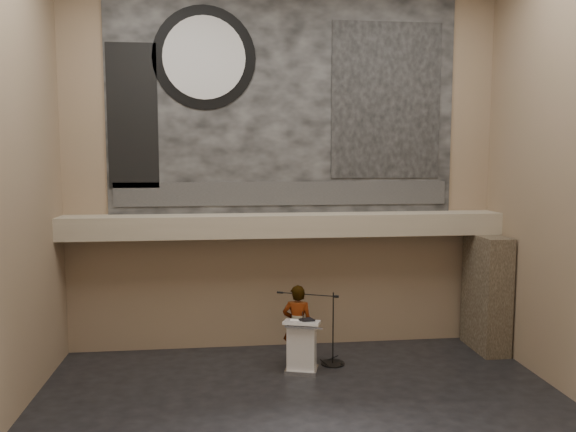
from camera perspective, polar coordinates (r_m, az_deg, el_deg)
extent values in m
plane|color=black|center=(10.18, 2.21, -20.23)|extent=(10.00, 10.00, 0.00)
cube|color=#887256|center=(13.09, -0.40, 4.95)|extent=(10.00, 0.02, 8.50)
cube|color=#887256|center=(5.22, 9.15, 3.08)|extent=(10.00, 0.02, 8.50)
cube|color=gray|center=(12.79, -0.21, -0.92)|extent=(10.00, 0.80, 0.50)
cylinder|color=#B2893D|center=(12.70, -7.38, -2.30)|extent=(0.04, 0.04, 0.06)
cylinder|color=#B2893D|center=(13.13, 8.09, -2.04)|extent=(0.04, 0.04, 0.06)
cube|color=black|center=(13.12, -0.39, 11.29)|extent=(8.00, 0.05, 5.00)
cube|color=#2F2F2F|center=(13.05, -0.37, 2.30)|extent=(7.76, 0.02, 0.55)
cylinder|color=black|center=(13.13, -8.51, 15.62)|extent=(2.30, 0.02, 2.30)
cylinder|color=silver|center=(13.11, -8.51, 15.63)|extent=(1.84, 0.02, 1.84)
cube|color=black|center=(13.56, 9.97, 11.45)|extent=(2.60, 0.02, 3.60)
cube|color=black|center=(13.13, -15.52, 9.75)|extent=(1.10, 0.02, 3.20)
cube|color=#3D3225|center=(13.96, 19.52, -7.36)|extent=(0.60, 1.40, 2.70)
cube|color=silver|center=(12.24, 1.40, -15.34)|extent=(0.77, 0.67, 0.08)
cube|color=white|center=(12.06, 1.40, -13.05)|extent=(0.67, 0.55, 0.96)
cube|color=white|center=(11.88, 1.42, -10.75)|extent=(0.86, 0.71, 0.13)
cube|color=black|center=(11.88, 1.93, -10.52)|extent=(0.34, 0.30, 0.04)
cube|color=white|center=(11.85, 0.66, -10.64)|extent=(0.25, 0.30, 0.00)
imported|color=beige|center=(12.32, 0.97, -11.04)|extent=(0.73, 0.57, 1.77)
cylinder|color=black|center=(12.70, 4.57, -14.69)|extent=(0.52, 0.52, 0.02)
cylinder|color=black|center=(12.44, 4.60, -11.31)|extent=(0.03, 0.03, 1.59)
cylinder|color=black|center=(12.38, 1.88, -7.96)|extent=(1.24, 0.54, 0.02)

